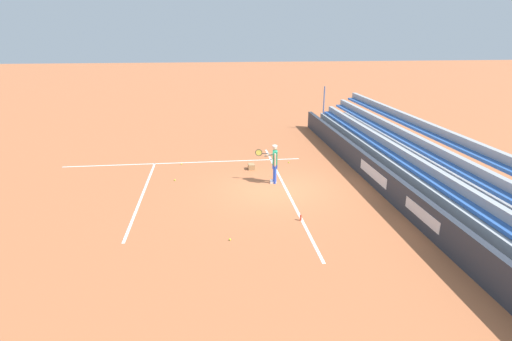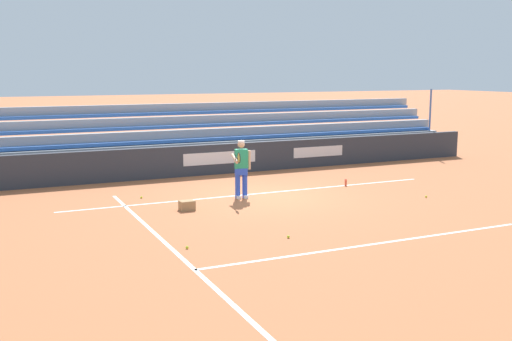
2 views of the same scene
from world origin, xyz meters
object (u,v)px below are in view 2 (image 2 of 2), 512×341
at_px(tennis_ball_far_left, 426,197).
at_px(tennis_ball_on_baseline, 187,247).
at_px(tennis_ball_far_right, 288,237).
at_px(water_bottle, 346,183).
at_px(tennis_ball_stray_back, 141,197).
at_px(tennis_player, 241,168).
at_px(ball_box_cardboard, 187,205).

distance_m(tennis_ball_far_left, tennis_ball_on_baseline, 8.36).
bearing_deg(tennis_ball_far_left, tennis_ball_far_right, 20.58).
xyz_separation_m(tennis_ball_on_baseline, water_bottle, (-6.96, -4.58, 0.08)).
bearing_deg(tennis_ball_stray_back, tennis_ball_on_baseline, 86.04).
bearing_deg(tennis_ball_stray_back, tennis_player, 156.05).
bearing_deg(tennis_ball_far_right, water_bottle, -134.26).
bearing_deg(ball_box_cardboard, tennis_ball_far_left, 168.40).
distance_m(tennis_player, water_bottle, 3.97).
bearing_deg(tennis_ball_far_left, tennis_ball_stray_back, -24.00).
xyz_separation_m(tennis_ball_far_right, tennis_ball_on_baseline, (2.34, -0.16, 0.00)).
height_order(ball_box_cardboard, tennis_ball_stray_back, ball_box_cardboard).
height_order(tennis_ball_far_left, tennis_ball_stray_back, same).
distance_m(tennis_player, tennis_ball_far_left, 5.58).
height_order(tennis_player, tennis_ball_far_right, tennis_player).
height_order(tennis_player, ball_box_cardboard, tennis_player).
relative_size(tennis_ball_far_right, tennis_ball_far_left, 1.00).
distance_m(tennis_ball_far_left, water_bottle, 2.82).
height_order(tennis_player, water_bottle, tennis_player).
bearing_deg(tennis_ball_on_baseline, water_bottle, -146.65).
distance_m(ball_box_cardboard, water_bottle, 5.94).
bearing_deg(tennis_ball_far_left, ball_box_cardboard, -11.60).
distance_m(tennis_player, tennis_ball_stray_back, 3.08).
bearing_deg(tennis_player, tennis_ball_on_baseline, 54.02).
xyz_separation_m(tennis_ball_far_left, tennis_ball_on_baseline, (8.12, 2.00, 0.00)).
bearing_deg(tennis_ball_stray_back, water_bottle, 172.50).
bearing_deg(tennis_ball_far_right, tennis_ball_far_left, -159.42).
xyz_separation_m(ball_box_cardboard, water_bottle, (-5.83, -1.14, -0.02)).
height_order(ball_box_cardboard, water_bottle, ball_box_cardboard).
bearing_deg(tennis_ball_far_right, tennis_ball_on_baseline, -4.03).
height_order(tennis_player, tennis_ball_on_baseline, tennis_player).
relative_size(tennis_player, tennis_ball_on_baseline, 25.98).
relative_size(tennis_player, tennis_ball_stray_back, 25.98).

